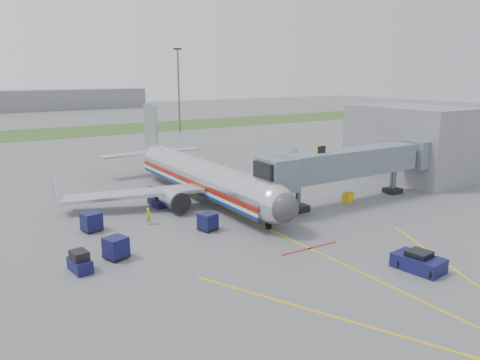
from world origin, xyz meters
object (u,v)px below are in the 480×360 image
belt_loader (158,202)px  ramp_worker (149,216)px  baggage_tug (80,262)px  airliner (203,176)px  pushback_tug (418,262)px

belt_loader → ramp_worker: belt_loader is taller
belt_loader → ramp_worker: 6.60m
baggage_tug → belt_loader: size_ratio=0.65×
airliner → baggage_tug: bearing=-142.2°
pushback_tug → belt_loader: belt_loader is taller
airliner → ramp_worker: bearing=-147.5°
belt_loader → ramp_worker: size_ratio=2.23×
baggage_tug → airliner: bearing=37.8°
airliner → belt_loader: 6.21m
airliner → pushback_tug: (4.00, -26.97, -2.02)m
baggage_tug → ramp_worker: ramp_worker is taller
airliner → ramp_worker: 10.93m
baggage_tug → ramp_worker: 11.57m
pushback_tug → belt_loader: size_ratio=1.03×
pushback_tug → ramp_worker: (-13.09, 21.17, 0.22)m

